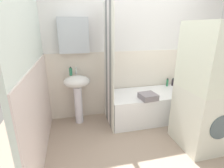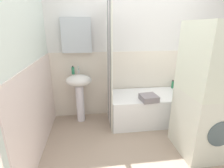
# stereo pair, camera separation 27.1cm
# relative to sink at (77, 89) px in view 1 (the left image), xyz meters

# --- Properties ---
(ground_plane) EXTENTS (4.80, 5.60, 0.04)m
(ground_plane) POSITION_rel_sink_xyz_m (1.05, -1.03, -0.65)
(ground_plane) COLOR tan
(wall_back_tiled) EXTENTS (3.60, 0.18, 2.40)m
(wall_back_tiled) POSITION_rel_sink_xyz_m (0.98, 0.23, 0.51)
(wall_back_tiled) COLOR silver
(wall_back_tiled) RESTS_ON ground_plane
(wall_left_tiled) EXTENTS (0.07, 1.81, 2.40)m
(wall_left_tiled) POSITION_rel_sink_xyz_m (-0.52, -0.69, 0.49)
(wall_left_tiled) COLOR silver
(wall_left_tiled) RESTS_ON ground_plane
(sink) EXTENTS (0.44, 0.34, 0.86)m
(sink) POSITION_rel_sink_xyz_m (0.00, 0.00, 0.00)
(sink) COLOR white
(sink) RESTS_ON ground_plane
(faucet) EXTENTS (0.03, 0.12, 0.12)m
(faucet) POSITION_rel_sink_xyz_m (-0.00, 0.08, 0.29)
(faucet) COLOR silver
(faucet) RESTS_ON sink
(soap_dispenser) EXTENTS (0.05, 0.05, 0.15)m
(soap_dispenser) POSITION_rel_sink_xyz_m (-0.09, 0.05, 0.29)
(soap_dispenser) COLOR #2A7754
(soap_dispenser) RESTS_ON sink
(bathtub) EXTENTS (1.46, 0.69, 0.50)m
(bathtub) POSITION_rel_sink_xyz_m (1.25, -0.16, -0.38)
(bathtub) COLOR white
(bathtub) RESTS_ON ground_plane
(shower_curtain) EXTENTS (0.01, 0.69, 2.00)m
(shower_curtain) POSITION_rel_sink_xyz_m (0.51, -0.16, 0.37)
(shower_curtain) COLOR white
(shower_curtain) RESTS_ON ground_plane
(lotion_bottle) EXTENTS (0.06, 0.06, 0.15)m
(lotion_bottle) POSITION_rel_sink_xyz_m (1.88, 0.11, -0.06)
(lotion_bottle) COLOR #2D242C
(lotion_bottle) RESTS_ON bathtub
(conditioner_bottle) EXTENTS (0.04, 0.04, 0.16)m
(conditioner_bottle) POSITION_rel_sink_xyz_m (1.75, 0.11, -0.05)
(conditioner_bottle) COLOR #2C7D4F
(conditioner_bottle) RESTS_ON bathtub
(towel_folded) EXTENTS (0.28, 0.28, 0.09)m
(towel_folded) POSITION_rel_sink_xyz_m (1.11, -0.40, -0.08)
(towel_folded) COLOR gray
(towel_folded) RESTS_ON bathtub
(washer_dryer_stack) EXTENTS (0.59, 0.65, 1.70)m
(washer_dryer_stack) POSITION_rel_sink_xyz_m (1.64, -1.01, 0.22)
(washer_dryer_stack) COLOR silver
(washer_dryer_stack) RESTS_ON ground_plane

